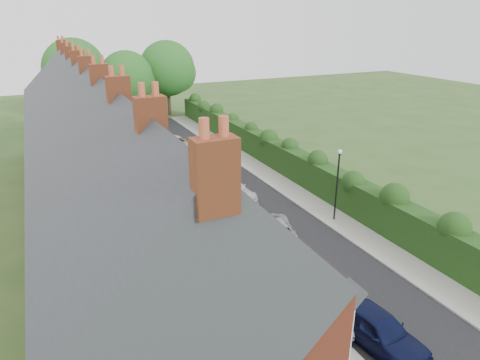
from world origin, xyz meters
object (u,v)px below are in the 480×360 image
object	(u,v)px
car_silver_b	(277,237)
horse	(230,179)
lamppost	(338,176)
car_green	(196,170)
car_red	(177,161)
car_black	(143,120)
car_navy	(377,328)
car_beige	(176,144)
car_silver_a	(331,305)
horse_cart	(221,165)
car_white	(229,189)
car_grey	(152,127)

from	to	relation	value
car_silver_b	horse	bearing A→B (deg)	95.62
lamppost	car_green	world-z (taller)	lamppost
car_red	car_black	distance (m)	17.87
car_green	horse	bearing A→B (deg)	-57.01
car_navy	car_beige	xyz separation A→B (m)	(0.71, 30.92, -0.02)
car_silver_a	car_navy	bearing A→B (deg)	-77.44
car_silver_a	car_beige	distance (m)	28.65
car_green	car_red	distance (m)	3.38
horse	car_beige	bearing A→B (deg)	-92.97
car_red	horse_cart	distance (m)	5.46
car_white	horse	distance (m)	2.31
car_green	car_black	world-z (taller)	car_black
car_black	horse	size ratio (longest dim) A/B	2.45
car_silver_a	horse	size ratio (longest dim) A/B	2.14
car_navy	car_green	xyz separation A→B (m)	(-0.02, 22.71, -0.09)
car_beige	horse_cart	distance (m)	9.82
lamppost	horse	size ratio (longest dim) A/B	2.82
car_silver_b	car_red	distance (m)	17.10
car_navy	lamppost	bearing A→B (deg)	54.54
car_silver_a	car_red	distance (m)	23.71
car_beige	car_grey	bearing A→B (deg)	79.15
car_green	car_red	xyz separation A→B (m)	(-0.67, 3.31, -0.06)
car_white	car_green	size ratio (longest dim) A/B	1.33
car_silver_a	car_green	world-z (taller)	car_green
car_navy	car_beige	world-z (taller)	car_navy
car_navy	car_green	size ratio (longest dim) A/B	1.13
car_white	car_grey	distance (m)	22.11
car_green	car_red	size ratio (longest dim) A/B	1.06
lamppost	car_silver_b	size ratio (longest dim) A/B	0.93
car_silver_a	car_silver_b	xyz separation A→B (m)	(0.91, 6.64, 0.12)
car_silver_b	car_white	world-z (taller)	car_white
car_silver_a	car_white	bearing A→B (deg)	80.62
car_grey	horse_cart	size ratio (longest dim) A/B	1.62
car_white	car_silver_a	bearing A→B (deg)	-105.69
car_white	car_beige	world-z (taller)	car_white
car_green	horse	size ratio (longest dim) A/B	2.27
car_white	car_silver_b	bearing A→B (deg)	-103.66
car_red	car_white	bearing A→B (deg)	-71.56
horse	horse_cart	world-z (taller)	horse_cart
car_beige	horse	bearing A→B (deg)	-98.02
lamppost	horse	distance (m)	9.89
lamppost	car_navy	bearing A→B (deg)	-118.51
car_navy	car_red	bearing A→B (deg)	84.58
car_red	car_grey	size ratio (longest dim) A/B	0.71
lamppost	car_green	xyz separation A→B (m)	(-5.73, 12.20, -2.59)
car_white	car_beige	bearing A→B (deg)	79.68
car_red	car_beige	xyz separation A→B (m)	(1.40, 4.90, 0.13)
car_red	car_grey	bearing A→B (deg)	94.71
car_white	car_grey	bearing A→B (deg)	80.44
lamppost	car_silver_b	distance (m)	6.23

